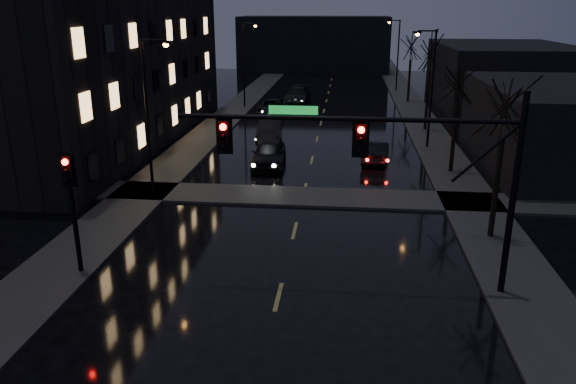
% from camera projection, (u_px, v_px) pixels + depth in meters
% --- Properties ---
extents(sidewalk_left, '(3.00, 140.00, 0.12)m').
position_uv_depth(sidewalk_left, '(214.00, 128.00, 45.47)').
color(sidewalk_left, '#2D2D2B').
rests_on(sidewalk_left, ground).
extents(sidewalk_right, '(3.00, 140.00, 0.12)m').
position_uv_depth(sidewalk_right, '(428.00, 132.00, 43.79)').
color(sidewalk_right, '#2D2D2B').
rests_on(sidewalk_right, ground).
extents(sidewalk_cross, '(40.00, 3.00, 0.12)m').
position_uv_depth(sidewalk_cross, '(303.00, 197.00, 29.06)').
color(sidewalk_cross, '#2D2D2B').
rests_on(sidewalk_cross, ground).
extents(apartment_block, '(12.00, 30.00, 12.00)m').
position_uv_depth(apartment_block, '(84.00, 57.00, 39.67)').
color(apartment_block, black).
rests_on(apartment_block, ground).
extents(commercial_right_near, '(10.00, 14.00, 5.00)m').
position_uv_depth(commercial_right_near, '(569.00, 127.00, 33.84)').
color(commercial_right_near, black).
rests_on(commercial_right_near, ground).
extents(commercial_right_far, '(12.00, 18.00, 6.00)m').
position_uv_depth(commercial_right_far, '(502.00, 76.00, 54.30)').
color(commercial_right_far, black).
rests_on(commercial_right_far, ground).
extents(far_block, '(22.00, 10.00, 8.00)m').
position_uv_depth(far_block, '(314.00, 44.00, 84.27)').
color(far_block, black).
rests_on(far_block, ground).
extents(signal_mast, '(11.11, 0.41, 7.00)m').
position_uv_depth(signal_mast, '(399.00, 154.00, 18.19)').
color(signal_mast, black).
rests_on(signal_mast, ground).
extents(signal_pole_left, '(0.35, 0.41, 4.53)m').
position_uv_depth(signal_pole_left, '(72.00, 197.00, 19.89)').
color(signal_pole_left, black).
rests_on(signal_pole_left, ground).
extents(tree_near, '(3.52, 3.52, 8.08)m').
position_uv_depth(tree_near, '(508.00, 92.00, 22.04)').
color(tree_near, black).
rests_on(tree_near, ground).
extents(tree_mid_a, '(3.30, 3.30, 7.58)m').
position_uv_depth(tree_mid_a, '(460.00, 74.00, 31.60)').
color(tree_mid_a, black).
rests_on(tree_mid_a, ground).
extents(tree_mid_b, '(3.74, 3.74, 8.59)m').
position_uv_depth(tree_mid_b, '(431.00, 45.00, 42.68)').
color(tree_mid_b, black).
rests_on(tree_mid_b, ground).
extents(tree_far, '(3.43, 3.43, 7.88)m').
position_uv_depth(tree_far, '(412.00, 42.00, 56.07)').
color(tree_far, black).
rests_on(tree_far, ground).
extents(streetlight_l_near, '(1.53, 0.28, 8.00)m').
position_uv_depth(streetlight_l_near, '(151.00, 105.00, 27.85)').
color(streetlight_l_near, black).
rests_on(streetlight_l_near, ground).
extents(streetlight_l_far, '(1.53, 0.28, 8.00)m').
position_uv_depth(streetlight_l_far, '(246.00, 58.00, 53.33)').
color(streetlight_l_far, black).
rests_on(streetlight_l_far, ground).
extents(streetlight_r_mid, '(1.53, 0.28, 8.00)m').
position_uv_depth(streetlight_r_mid, '(429.00, 79.00, 37.68)').
color(streetlight_r_mid, black).
rests_on(streetlight_r_mid, ground).
extents(streetlight_r_far, '(1.53, 0.28, 8.00)m').
position_uv_depth(streetlight_r_far, '(396.00, 49.00, 64.11)').
color(streetlight_r_far, black).
rests_on(streetlight_r_far, ground).
extents(oncoming_car_a, '(2.18, 4.95, 1.66)m').
position_uv_depth(oncoming_car_a, '(269.00, 153.00, 34.56)').
color(oncoming_car_a, black).
rests_on(oncoming_car_a, ground).
extents(oncoming_car_b, '(2.01, 4.88, 1.57)m').
position_uv_depth(oncoming_car_b, '(269.00, 131.00, 40.97)').
color(oncoming_car_b, black).
rests_on(oncoming_car_b, ground).
extents(oncoming_car_c, '(2.45, 5.17, 1.43)m').
position_uv_depth(oncoming_car_c, '(272.00, 107.00, 50.76)').
color(oncoming_car_c, black).
rests_on(oncoming_car_c, ground).
extents(oncoming_car_d, '(2.59, 5.74, 1.63)m').
position_uv_depth(oncoming_car_d, '(297.00, 95.00, 57.17)').
color(oncoming_car_d, black).
rests_on(oncoming_car_d, ground).
extents(lead_car, '(1.95, 4.28, 1.36)m').
position_uv_depth(lead_car, '(376.00, 152.00, 35.53)').
color(lead_car, black).
rests_on(lead_car, ground).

